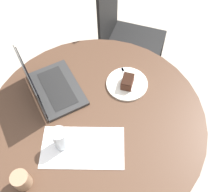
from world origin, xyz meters
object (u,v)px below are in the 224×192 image
(chair, at_px, (125,39))
(laptop, at_px, (50,87))
(plate, at_px, (127,84))
(coffee_glass, at_px, (21,180))

(chair, xyz_separation_m, laptop, (0.17, 0.75, 0.27))
(plate, bearing_deg, chair, -70.41)
(laptop, bearing_deg, coffee_glass, -35.81)
(plate, xyz_separation_m, laptop, (0.37, 0.20, 0.04))
(chair, distance_m, laptop, 0.81)
(coffee_glass, bearing_deg, chair, -92.46)
(chair, xyz_separation_m, coffee_glass, (0.05, 1.22, 0.26))
(coffee_glass, distance_m, laptop, 0.49)
(chair, relative_size, plate, 4.07)
(coffee_glass, height_order, laptop, laptop)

